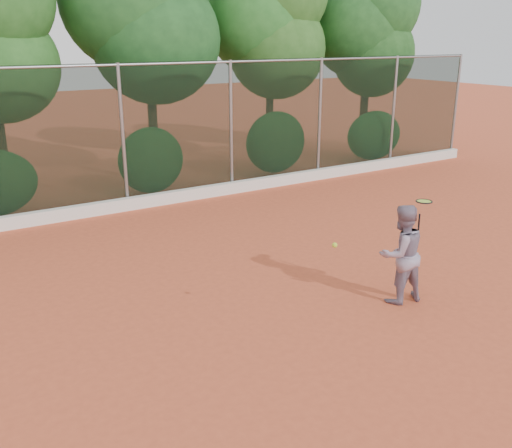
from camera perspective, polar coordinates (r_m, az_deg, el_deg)
ground at (r=8.77m, az=3.54°, el=-9.53°), size 80.00×80.00×0.00m
concrete_curb at (r=14.41m, az=-12.46°, el=2.00°), size 24.00×0.20×0.30m
tennis_player at (r=9.31m, az=14.30°, el=-2.92°), size 0.86×0.72×1.62m
chainlink_fence at (r=14.21m, az=-13.19°, el=8.80°), size 24.09×0.09×3.50m
foliage_backdrop at (r=15.77m, az=-18.42°, el=18.57°), size 23.70×3.63×7.55m
tennis_racket at (r=9.17m, az=16.40°, el=1.95°), size 0.29×0.29×0.49m
tennis_ball_in_flight at (r=7.53m, az=7.88°, el=-2.11°), size 0.07×0.07×0.07m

